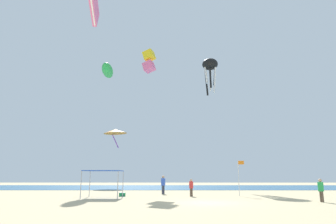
# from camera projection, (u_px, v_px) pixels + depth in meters

# --- Properties ---
(ground) EXTENTS (110.00, 110.00, 0.10)m
(ground) POSITION_uv_depth(u_px,v_px,m) (207.00, 204.00, 20.93)
(ground) COLOR #D1BA8C
(ocean_strip) EXTENTS (110.00, 18.16, 0.03)m
(ocean_strip) POSITION_uv_depth(u_px,v_px,m) (186.00, 187.00, 46.83)
(ocean_strip) COLOR #28608C
(ocean_strip) RESTS_ON ground
(canopy_tent) EXTENTS (3.15, 2.83, 2.34)m
(canopy_tent) POSITION_uv_depth(u_px,v_px,m) (104.00, 172.00, 26.07)
(canopy_tent) COLOR #B2B2B7
(canopy_tent) RESTS_ON ground
(person_near_tent) EXTENTS (0.38, 0.39, 1.59)m
(person_near_tent) POSITION_uv_depth(u_px,v_px,m) (191.00, 186.00, 27.50)
(person_near_tent) COLOR brown
(person_near_tent) RESTS_ON ground
(person_leftmost) EXTENTS (0.40, 0.45, 1.68)m
(person_leftmost) POSITION_uv_depth(u_px,v_px,m) (321.00, 188.00, 21.76)
(person_leftmost) COLOR brown
(person_leftmost) RESTS_ON ground
(person_central) EXTENTS (0.45, 0.48, 1.88)m
(person_central) POSITION_uv_depth(u_px,v_px,m) (163.00, 183.00, 30.88)
(person_central) COLOR #33384C
(person_central) RESTS_ON ground
(banner_flag) EXTENTS (0.61, 0.06, 3.29)m
(banner_flag) POSITION_uv_depth(u_px,v_px,m) (239.00, 174.00, 28.24)
(banner_flag) COLOR silver
(banner_flag) RESTS_ON ground
(cooler_box) EXTENTS (0.57, 0.37, 0.35)m
(cooler_box) POSITION_uv_depth(u_px,v_px,m) (122.00, 194.00, 27.33)
(cooler_box) COLOR #1E8C4C
(cooler_box) RESTS_ON ground
(kite_box_yellow) EXTENTS (2.14, 1.94, 3.41)m
(kite_box_yellow) POSITION_uv_depth(u_px,v_px,m) (149.00, 61.00, 44.12)
(kite_box_yellow) COLOR yellow
(kite_inflatable_green) EXTENTS (2.37, 5.30, 2.14)m
(kite_inflatable_green) POSITION_uv_depth(u_px,v_px,m) (108.00, 70.00, 42.74)
(kite_inflatable_green) COLOR green
(kite_delta_orange) EXTENTS (4.62, 4.60, 3.10)m
(kite_delta_orange) POSITION_uv_depth(u_px,v_px,m) (115.00, 131.00, 49.40)
(kite_delta_orange) COLOR orange
(kite_octopus_black) EXTENTS (3.42, 3.42, 6.25)m
(kite_octopus_black) POSITION_uv_depth(u_px,v_px,m) (210.00, 66.00, 49.83)
(kite_octopus_black) COLOR black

